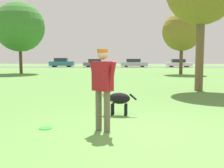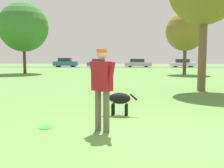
{
  "view_description": "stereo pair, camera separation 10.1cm",
  "coord_description": "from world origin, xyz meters",
  "px_view_note": "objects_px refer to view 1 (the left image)",
  "views": [
    {
      "loc": [
        -0.52,
        -5.02,
        1.51
      ],
      "look_at": [
        -0.68,
        1.02,
        0.9
      ],
      "focal_mm": 42.0,
      "sensor_mm": 36.0,
      "label": 1
    },
    {
      "loc": [
        -0.42,
        -5.02,
        1.51
      ],
      "look_at": [
        -0.68,
        1.02,
        0.9
      ],
      "focal_mm": 42.0,
      "sensor_mm": 36.0,
      "label": 2
    }
  ],
  "objects_px": {
    "frisbee": "(46,128)",
    "parked_car_teal": "(62,63)",
    "tree_far_right": "(182,32)",
    "parked_car_grey": "(95,63)",
    "parked_car_white": "(179,63)",
    "dog": "(117,99)",
    "tree_far_left": "(20,27)",
    "parked_car_silver": "(134,63)",
    "person": "(103,83)"
  },
  "relations": [
    {
      "from": "frisbee",
      "to": "parked_car_teal",
      "type": "relative_size",
      "value": 0.07
    },
    {
      "from": "tree_far_right",
      "to": "parked_car_grey",
      "type": "height_order",
      "value": "tree_far_right"
    },
    {
      "from": "parked_car_teal",
      "to": "parked_car_white",
      "type": "relative_size",
      "value": 0.98
    },
    {
      "from": "dog",
      "to": "tree_far_left",
      "type": "relative_size",
      "value": 0.14
    },
    {
      "from": "tree_far_right",
      "to": "parked_car_grey",
      "type": "relative_size",
      "value": 1.43
    },
    {
      "from": "parked_car_teal",
      "to": "parked_car_grey",
      "type": "distance_m",
      "value": 5.57
    },
    {
      "from": "tree_far_left",
      "to": "parked_car_silver",
      "type": "height_order",
      "value": "tree_far_left"
    },
    {
      "from": "parked_car_silver",
      "to": "tree_far_left",
      "type": "bearing_deg",
      "value": -124.12
    },
    {
      "from": "tree_far_left",
      "to": "parked_car_grey",
      "type": "distance_m",
      "value": 18.54
    },
    {
      "from": "parked_car_silver",
      "to": "parked_car_white",
      "type": "bearing_deg",
      "value": 0.37
    },
    {
      "from": "parked_car_silver",
      "to": "parked_car_white",
      "type": "distance_m",
      "value": 7.14
    },
    {
      "from": "tree_far_left",
      "to": "tree_far_right",
      "type": "bearing_deg",
      "value": -2.67
    },
    {
      "from": "frisbee",
      "to": "tree_far_left",
      "type": "bearing_deg",
      "value": 111.92
    },
    {
      "from": "person",
      "to": "parked_car_teal",
      "type": "height_order",
      "value": "person"
    },
    {
      "from": "tree_far_right",
      "to": "parked_car_white",
      "type": "xyz_separation_m",
      "value": [
        3.93,
        18.22,
        -3.21
      ]
    },
    {
      "from": "frisbee",
      "to": "parked_car_teal",
      "type": "height_order",
      "value": "parked_car_teal"
    },
    {
      "from": "tree_far_right",
      "to": "tree_far_left",
      "type": "distance_m",
      "value": 14.93
    },
    {
      "from": "parked_car_teal",
      "to": "parked_car_white",
      "type": "height_order",
      "value": "parked_car_teal"
    },
    {
      "from": "tree_far_left",
      "to": "parked_car_grey",
      "type": "height_order",
      "value": "tree_far_left"
    },
    {
      "from": "tree_far_right",
      "to": "tree_far_left",
      "type": "height_order",
      "value": "tree_far_left"
    },
    {
      "from": "dog",
      "to": "parked_car_silver",
      "type": "bearing_deg",
      "value": -85.8
    },
    {
      "from": "person",
      "to": "frisbee",
      "type": "bearing_deg",
      "value": -150.49
    },
    {
      "from": "person",
      "to": "tree_far_left",
      "type": "xyz_separation_m",
      "value": [
        -8.95,
        19.33,
        3.37
      ]
    },
    {
      "from": "dog",
      "to": "tree_far_right",
      "type": "height_order",
      "value": "tree_far_right"
    },
    {
      "from": "tree_far_left",
      "to": "parked_car_silver",
      "type": "xyz_separation_m",
      "value": [
        11.7,
        17.45,
        -3.72
      ]
    },
    {
      "from": "person",
      "to": "tree_far_right",
      "type": "height_order",
      "value": "tree_far_right"
    },
    {
      "from": "parked_car_white",
      "to": "parked_car_silver",
      "type": "bearing_deg",
      "value": -176.61
    },
    {
      "from": "parked_car_grey",
      "to": "parked_car_white",
      "type": "relative_size",
      "value": 0.97
    },
    {
      "from": "parked_car_silver",
      "to": "frisbee",
      "type": "bearing_deg",
      "value": -96.5
    },
    {
      "from": "person",
      "to": "parked_car_teal",
      "type": "relative_size",
      "value": 0.42
    },
    {
      "from": "parked_car_teal",
      "to": "dog",
      "type": "bearing_deg",
      "value": -77.68
    },
    {
      "from": "dog",
      "to": "parked_car_white",
      "type": "relative_size",
      "value": 0.23
    },
    {
      "from": "person",
      "to": "parked_car_white",
      "type": "bearing_deg",
      "value": 112.35
    },
    {
      "from": "parked_car_white",
      "to": "frisbee",
      "type": "bearing_deg",
      "value": -104.14
    },
    {
      "from": "tree_far_right",
      "to": "parked_car_white",
      "type": "distance_m",
      "value": 18.92
    },
    {
      "from": "frisbee",
      "to": "tree_far_left",
      "type": "xyz_separation_m",
      "value": [
        -7.71,
        19.16,
        4.36
      ]
    },
    {
      "from": "person",
      "to": "parked_car_silver",
      "type": "distance_m",
      "value": 36.88
    },
    {
      "from": "parked_car_grey",
      "to": "parked_car_white",
      "type": "bearing_deg",
      "value": -0.56
    },
    {
      "from": "parked_car_grey",
      "to": "person",
      "type": "bearing_deg",
      "value": -86.22
    },
    {
      "from": "dog",
      "to": "parked_car_grey",
      "type": "bearing_deg",
      "value": -75.79
    },
    {
      "from": "person",
      "to": "tree_far_left",
      "type": "height_order",
      "value": "tree_far_left"
    },
    {
      "from": "frisbee",
      "to": "parked_car_grey",
      "type": "height_order",
      "value": "parked_car_grey"
    },
    {
      "from": "frisbee",
      "to": "tree_far_right",
      "type": "relative_size",
      "value": 0.05
    },
    {
      "from": "dog",
      "to": "tree_far_right",
      "type": "bearing_deg",
      "value": -100.16
    },
    {
      "from": "person",
      "to": "dog",
      "type": "xyz_separation_m",
      "value": [
        0.29,
        1.54,
        -0.57
      ]
    },
    {
      "from": "dog",
      "to": "tree_far_right",
      "type": "relative_size",
      "value": 0.17
    },
    {
      "from": "parked_car_grey",
      "to": "parked_car_white",
      "type": "xyz_separation_m",
      "value": [
        13.3,
        0.23,
        -0.02
      ]
    },
    {
      "from": "person",
      "to": "parked_car_white",
      "type": "relative_size",
      "value": 0.41
    },
    {
      "from": "frisbee",
      "to": "tree_far_left",
      "type": "relative_size",
      "value": 0.04
    },
    {
      "from": "tree_far_right",
      "to": "tree_far_left",
      "type": "xyz_separation_m",
      "value": [
        -14.91,
        0.69,
        0.53
      ]
    }
  ]
}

